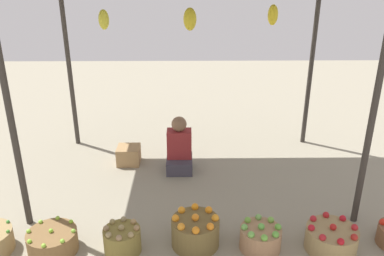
% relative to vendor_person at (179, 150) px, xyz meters
% --- Properties ---
extents(ground_plane, '(14.00, 14.00, 0.00)m').
position_rel_vendor_person_xyz_m(ground_plane, '(0.17, -0.18, -0.30)').
color(ground_plane, gray).
extents(vendor_person, '(0.36, 0.44, 0.78)m').
position_rel_vendor_person_xyz_m(vendor_person, '(0.00, 0.00, 0.00)').
color(vendor_person, '#413D4B').
rests_on(vendor_person, ground).
extents(basket_limes, '(0.50, 0.50, 0.26)m').
position_rel_vendor_person_xyz_m(basket_limes, '(-1.25, -1.74, -0.19)').
color(basket_limes, brown).
rests_on(basket_limes, ground).
extents(basket_potatoes, '(0.37, 0.37, 0.31)m').
position_rel_vendor_person_xyz_m(basket_potatoes, '(-0.55, -1.76, -0.16)').
color(basket_potatoes, olive).
rests_on(basket_potatoes, ground).
extents(basket_oranges, '(0.49, 0.49, 0.37)m').
position_rel_vendor_person_xyz_m(basket_oranges, '(0.19, -1.66, -0.14)').
color(basket_oranges, brown).
rests_on(basket_oranges, ground).
extents(basket_green_apples, '(0.42, 0.42, 0.30)m').
position_rel_vendor_person_xyz_m(basket_green_apples, '(0.85, -1.73, -0.17)').
color(basket_green_apples, '#A47A56').
rests_on(basket_green_apples, ground).
extents(basket_red_apples, '(0.52, 0.52, 0.30)m').
position_rel_vendor_person_xyz_m(basket_red_apples, '(1.57, -1.75, -0.17)').
color(basket_red_apples, '#988052').
rests_on(basket_red_apples, ground).
extents(wooden_crate_near_vendor, '(0.32, 0.32, 0.25)m').
position_rel_vendor_person_xyz_m(wooden_crate_near_vendor, '(-0.74, 0.18, -0.17)').
color(wooden_crate_near_vendor, '#A68051').
rests_on(wooden_crate_near_vendor, ground).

